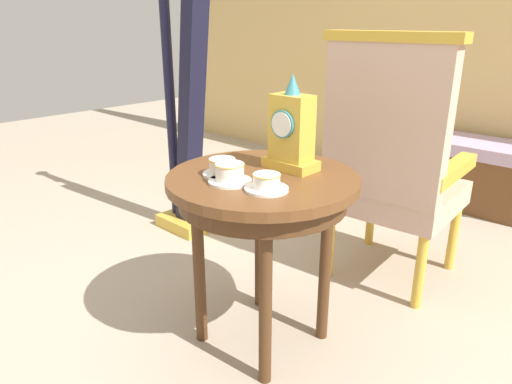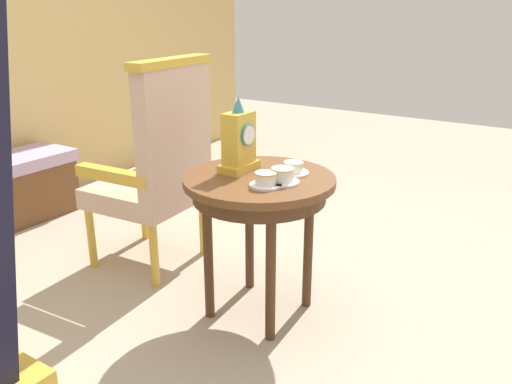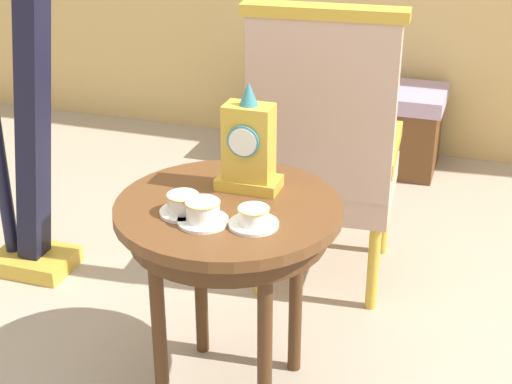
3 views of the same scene
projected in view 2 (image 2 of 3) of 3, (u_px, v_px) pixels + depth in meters
ground_plane at (246, 310)px, 2.56m from camera, size 10.00×10.00×0.00m
side_table at (259, 194)px, 2.37m from camera, size 0.67×0.67×0.67m
teacup_left at (266, 180)px, 2.20m from camera, size 0.14×0.14×0.06m
teacup_right at (282, 176)px, 2.24m from camera, size 0.14×0.14×0.07m
teacup_center at (293, 169)px, 2.37m from camera, size 0.14×0.14×0.06m
mantel_clock at (239, 142)px, 2.38m from camera, size 0.19×0.11×0.34m
armchair at (159, 163)px, 2.83m from camera, size 0.58×0.57×1.14m
window_bench at (1, 192)px, 3.50m from camera, size 0.98×0.40×0.44m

